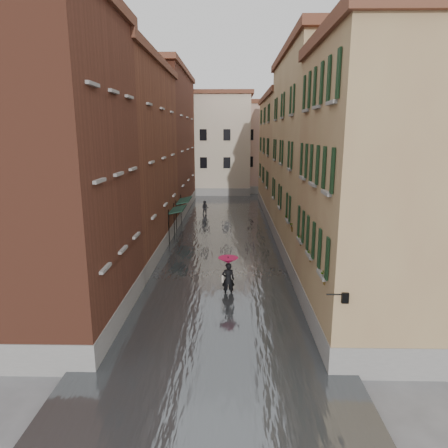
# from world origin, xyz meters

# --- Properties ---
(ground) EXTENTS (120.00, 120.00, 0.00)m
(ground) POSITION_xyz_m (0.00, 0.00, 0.00)
(ground) COLOR #5D5C5F
(ground) RESTS_ON ground
(floodwater) EXTENTS (10.00, 60.00, 0.20)m
(floodwater) POSITION_xyz_m (0.00, 13.00, 0.10)
(floodwater) COLOR #4B5053
(floodwater) RESTS_ON ground
(building_left_near) EXTENTS (6.00, 8.00, 13.00)m
(building_left_near) POSITION_xyz_m (-7.00, -2.00, 6.50)
(building_left_near) COLOR brown
(building_left_near) RESTS_ON ground
(building_left_mid) EXTENTS (6.00, 14.00, 12.50)m
(building_left_mid) POSITION_xyz_m (-7.00, 9.00, 6.25)
(building_left_mid) COLOR brown
(building_left_mid) RESTS_ON ground
(building_left_far) EXTENTS (6.00, 16.00, 14.00)m
(building_left_far) POSITION_xyz_m (-7.00, 24.00, 7.00)
(building_left_far) COLOR brown
(building_left_far) RESTS_ON ground
(building_right_near) EXTENTS (6.00, 8.00, 11.50)m
(building_right_near) POSITION_xyz_m (7.00, -2.00, 5.75)
(building_right_near) COLOR #956F4C
(building_right_near) RESTS_ON ground
(building_right_mid) EXTENTS (6.00, 14.00, 13.00)m
(building_right_mid) POSITION_xyz_m (7.00, 9.00, 6.50)
(building_right_mid) COLOR tan
(building_right_mid) RESTS_ON ground
(building_right_far) EXTENTS (6.00, 16.00, 11.50)m
(building_right_far) POSITION_xyz_m (7.00, 24.00, 5.75)
(building_right_far) COLOR #956F4C
(building_right_far) RESTS_ON ground
(building_end_cream) EXTENTS (12.00, 9.00, 13.00)m
(building_end_cream) POSITION_xyz_m (-3.00, 38.00, 6.50)
(building_end_cream) COLOR #B7AE91
(building_end_cream) RESTS_ON ground
(building_end_pink) EXTENTS (10.00, 9.00, 12.00)m
(building_end_pink) POSITION_xyz_m (6.00, 40.00, 6.00)
(building_end_pink) COLOR tan
(building_end_pink) RESTS_ON ground
(awning_near) EXTENTS (1.09, 2.74, 2.80)m
(awning_near) POSITION_xyz_m (-3.49, 11.57, 2.46)
(awning_near) COLOR black
(awning_near) RESTS_ON ground
(awning_far) EXTENTS (1.09, 3.20, 2.80)m
(awning_far) POSITION_xyz_m (-3.48, 15.78, 2.47)
(awning_far) COLOR black
(awning_far) RESTS_ON ground
(wall_lantern) EXTENTS (0.71, 0.22, 0.35)m
(wall_lantern) POSITION_xyz_m (4.33, -6.00, 3.01)
(wall_lantern) COLOR black
(wall_lantern) RESTS_ON ground
(window_planters) EXTENTS (0.59, 10.77, 0.84)m
(window_planters) POSITION_xyz_m (4.12, 0.45, 3.51)
(window_planters) COLOR brown
(window_planters) RESTS_ON ground
(pedestrian_main) EXTENTS (1.06, 1.06, 2.06)m
(pedestrian_main) POSITION_xyz_m (0.49, 1.11, 1.29)
(pedestrian_main) COLOR black
(pedestrian_main) RESTS_ON ground
(pedestrian_far) EXTENTS (0.79, 0.64, 1.54)m
(pedestrian_far) POSITION_xyz_m (-2.05, 21.57, 0.77)
(pedestrian_far) COLOR black
(pedestrian_far) RESTS_ON ground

